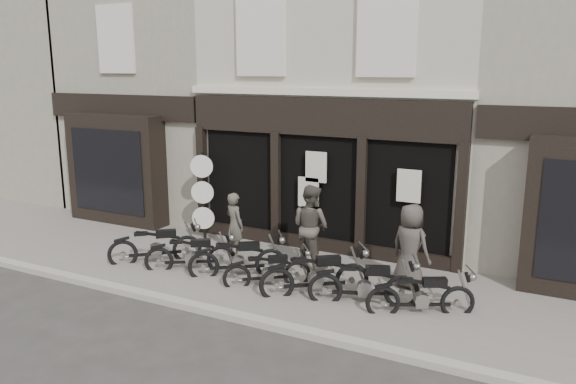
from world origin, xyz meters
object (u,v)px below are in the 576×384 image
at_px(motorcycle_2, 239,262).
at_px(motorcycle_6, 422,299).
at_px(motorcycle_1, 191,257).
at_px(man_left, 235,225).
at_px(motorcycle_4, 316,279).
at_px(man_centre, 311,226).
at_px(man_right, 410,246).
at_px(motorcycle_3, 268,273).
at_px(motorcycle_5, 365,288).
at_px(motorcycle_0, 156,249).
at_px(advert_sign_post, 203,199).

distance_m(motorcycle_2, motorcycle_6, 4.11).
xyz_separation_m(motorcycle_1, man_left, (0.43, 1.18, 0.52)).
relative_size(motorcycle_1, motorcycle_2, 0.98).
height_order(motorcycle_2, motorcycle_4, motorcycle_4).
height_order(man_centre, man_right, man_centre).
height_order(motorcycle_1, motorcycle_3, motorcycle_1).
xyz_separation_m(motorcycle_2, man_centre, (1.20, 1.19, 0.67)).
bearing_deg(motorcycle_6, motorcycle_1, 152.82).
xyz_separation_m(motorcycle_5, man_centre, (-1.79, 1.33, 0.67)).
distance_m(motorcycle_5, man_centre, 2.32).
distance_m(motorcycle_0, motorcycle_2, 2.22).
bearing_deg(man_right, man_centre, 14.39).
relative_size(motorcycle_3, advert_sign_post, 0.65).
xyz_separation_m(man_left, advert_sign_post, (-1.52, 0.86, 0.29)).
bearing_deg(man_right, motorcycle_5, 82.55).
relative_size(motorcycle_4, man_centre, 1.01).
bearing_deg(motorcycle_3, man_centre, 39.25).
distance_m(motorcycle_2, motorcycle_3, 0.88).
distance_m(motorcycle_6, man_left, 4.99).
bearing_deg(motorcycle_0, motorcycle_3, -43.17).
distance_m(motorcycle_6, man_centre, 3.27).
relative_size(motorcycle_3, motorcycle_6, 0.86).
relative_size(man_left, man_right, 0.89).
bearing_deg(man_centre, motorcycle_0, 37.26).
relative_size(motorcycle_0, motorcycle_6, 0.95).
bearing_deg(motorcycle_1, advert_sign_post, 86.38).
relative_size(motorcycle_0, motorcycle_3, 1.11).
bearing_deg(man_centre, motorcycle_1, 46.46).
height_order(motorcycle_4, advert_sign_post, advert_sign_post).
distance_m(motorcycle_1, man_right, 4.89).
relative_size(motorcycle_2, advert_sign_post, 0.76).
relative_size(motorcycle_2, motorcycle_4, 0.97).
bearing_deg(motorcycle_2, advert_sign_post, 105.13).
bearing_deg(motorcycle_0, motorcycle_1, -44.95).
height_order(motorcycle_6, advert_sign_post, advert_sign_post).
height_order(motorcycle_3, man_right, man_right).
relative_size(motorcycle_6, man_left, 1.18).
distance_m(motorcycle_1, motorcycle_4, 3.12).
bearing_deg(motorcycle_0, man_right, -30.68).
relative_size(motorcycle_4, advert_sign_post, 0.79).
distance_m(motorcycle_4, man_right, 2.07).
xyz_separation_m(motorcycle_6, man_centre, (-2.90, 1.33, 0.69)).
bearing_deg(motorcycle_0, motorcycle_5, -41.93).
relative_size(motorcycle_0, man_centre, 0.92).
relative_size(motorcycle_3, motorcycle_5, 0.79).
xyz_separation_m(motorcycle_6, advert_sign_post, (-6.35, 2.00, 0.81)).
xyz_separation_m(motorcycle_0, motorcycle_3, (3.08, -0.08, -0.06)).
bearing_deg(advert_sign_post, motorcycle_6, -40.74).
bearing_deg(motorcycle_1, motorcycle_3, -32.27).
relative_size(man_centre, man_right, 1.08).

